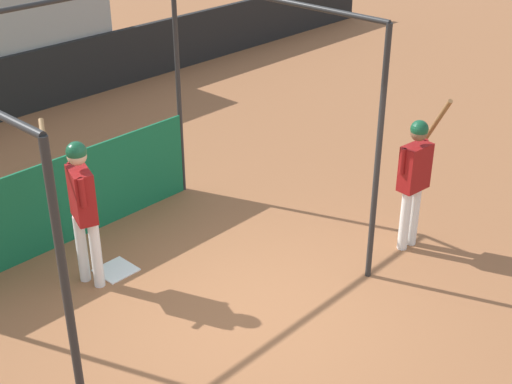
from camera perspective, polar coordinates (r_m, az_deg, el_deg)
name	(u,v)px	position (r m, az deg, el deg)	size (l,w,h in m)	color
ground_plane	(256,315)	(8.22, 0.02, -9.85)	(60.00, 60.00, 0.00)	#935B38
batting_cage	(86,168)	(8.85, -13.47, 1.92)	(4.16, 3.48, 3.17)	#282828
home_plate	(116,270)	(9.13, -11.13, -6.14)	(0.44, 0.44, 0.02)	white
player_batter	(82,200)	(8.40, -13.78, -0.62)	(0.57, 0.92, 1.98)	white
player_waiting	(415,172)	(9.17, 12.59, 1.54)	(0.76, 0.49, 2.05)	white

